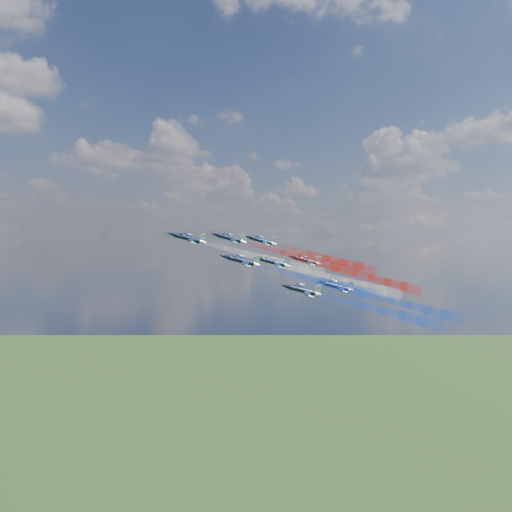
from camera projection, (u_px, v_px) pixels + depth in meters
jet_lead at (188, 238)px, 172.24m from camera, size 15.05×13.25×8.55m
trail_lead at (266, 259)px, 178.75m from camera, size 36.84×15.94×14.38m
jet_inner_left at (241, 261)px, 162.23m from camera, size 15.05×13.25×8.55m
trail_inner_left at (322, 282)px, 168.73m from camera, size 36.84×15.94×14.38m
jet_inner_right at (230, 238)px, 186.70m from camera, size 15.05×13.25×8.55m
trail_inner_right at (300, 257)px, 193.21m from camera, size 36.84×15.94×14.38m
jet_outer_left at (302, 290)px, 157.62m from camera, size 15.05×13.25×8.55m
trail_outer_left at (383, 311)px, 164.13m from camera, size 36.84×15.94×14.38m
jet_center_third at (273, 262)px, 177.42m from camera, size 15.05×13.25×8.55m
trail_center_third at (346, 281)px, 183.93m from camera, size 36.84×15.94×14.38m
jet_outer_right at (261, 241)px, 199.33m from camera, size 15.05×13.25×8.55m
trail_outer_right at (327, 258)px, 205.84m from camera, size 36.84×15.94×14.38m
jet_rear_left at (336, 286)px, 171.30m from camera, size 15.05×13.25×8.55m
trail_rear_left at (409, 305)px, 177.81m from camera, size 36.84×15.94×14.38m
jet_rear_right at (306, 260)px, 193.83m from camera, size 15.05×13.25×8.55m
trail_rear_right at (371, 278)px, 200.33m from camera, size 36.84×15.94×14.38m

